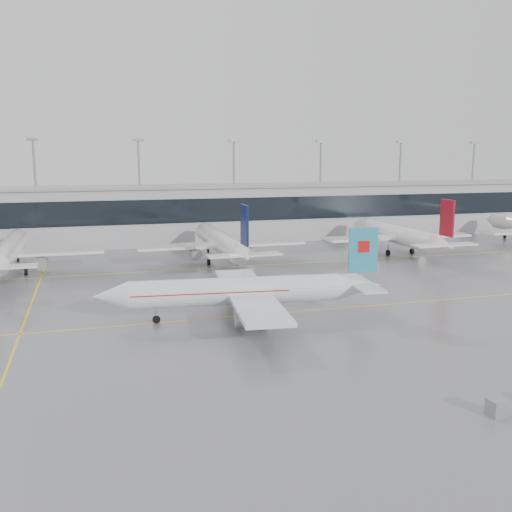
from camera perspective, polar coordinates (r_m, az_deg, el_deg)
name	(u,v)px	position (r m, az deg, el deg)	size (l,w,h in m)	color
ground	(284,313)	(69.97, 2.78, -5.68)	(320.00, 320.00, 0.00)	slate
taxi_line_main	(284,313)	(69.97, 2.78, -5.68)	(120.00, 0.25, 0.01)	yellow
taxi_line_north	(227,267)	(98.04, -2.96, -1.12)	(120.00, 0.25, 0.01)	yellow
taxi_line_cross	(32,300)	(81.23, -21.45, -4.16)	(0.25, 60.00, 0.01)	yellow
terminal	(193,214)	(128.20, -6.32, 4.18)	(180.00, 15.00, 12.00)	#A6A6AA
terminal_glass	(199,211)	(120.66, -5.70, 4.54)	(180.00, 0.20, 5.00)	black
terminal_roof	(192,186)	(127.72, -6.37, 6.95)	(182.00, 16.00, 0.40)	gray
light_masts	(188,180)	(133.58, -6.83, 7.56)	(156.40, 1.00, 22.60)	gray
air_canada_jet	(247,291)	(66.62, -0.90, -3.56)	(34.19, 26.86, 10.47)	silver
parked_jet_b	(8,252)	(99.31, -23.56, 0.37)	(29.64, 36.96, 11.72)	white
parked_jet_c	(222,243)	(100.94, -3.47, 1.34)	(29.64, 36.96, 11.72)	white
parked_jet_d	(398,235)	(113.87, 13.98, 2.05)	(29.64, 36.96, 11.72)	white
gse_unit	(497,408)	(46.89, 22.94, -13.79)	(1.25, 1.16, 1.25)	gray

